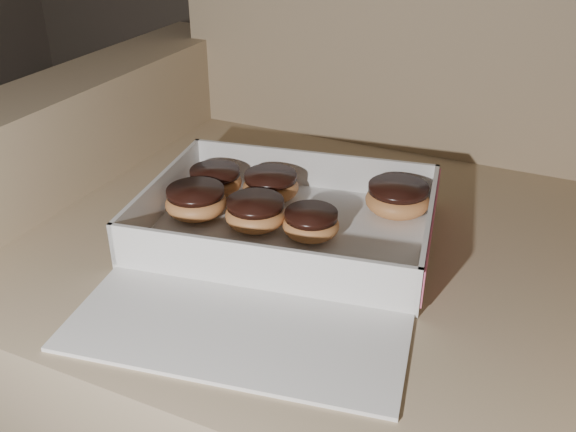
% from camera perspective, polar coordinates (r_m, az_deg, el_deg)
% --- Properties ---
extents(armchair, '(0.99, 0.83, 1.03)m').
position_cam_1_polar(armchair, '(1.01, 4.48, -5.87)').
color(armchair, '#9A8462').
rests_on(armchair, floor).
extents(bakery_box, '(0.44, 0.49, 0.06)m').
position_cam_1_polar(bakery_box, '(0.83, -0.51, -2.21)').
color(bakery_box, white).
rests_on(bakery_box, armchair).
extents(donut_a, '(0.09, 0.09, 0.04)m').
position_cam_1_polar(donut_a, '(0.90, 9.71, 1.55)').
color(donut_a, '#DB8E4C').
rests_on(donut_a, bakery_box).
extents(donut_b, '(0.08, 0.08, 0.04)m').
position_cam_1_polar(donut_b, '(0.95, -6.48, 3.15)').
color(donut_b, '#DB8E4C').
rests_on(donut_b, bakery_box).
extents(donut_c, '(0.07, 0.07, 0.04)m').
position_cam_1_polar(donut_c, '(0.84, 2.06, -0.67)').
color(donut_c, '#DB8E4C').
rests_on(donut_c, bakery_box).
extents(donut_d, '(0.09, 0.09, 0.04)m').
position_cam_1_polar(donut_d, '(0.89, -8.18, 1.29)').
color(donut_d, '#DB8E4C').
rests_on(donut_d, bakery_box).
extents(donut_e, '(0.08, 0.08, 0.04)m').
position_cam_1_polar(donut_e, '(0.86, -2.90, 0.28)').
color(donut_e, '#DB8E4C').
rests_on(donut_e, bakery_box).
extents(donut_f, '(0.08, 0.08, 0.04)m').
position_cam_1_polar(donut_f, '(0.93, -1.55, 2.72)').
color(donut_f, '#DB8E4C').
rests_on(donut_f, bakery_box).
extents(crumb_a, '(0.01, 0.01, 0.00)m').
position_cam_1_polar(crumb_a, '(0.82, -4.05, -2.75)').
color(crumb_a, black).
rests_on(crumb_a, bakery_box).
extents(crumb_b, '(0.01, 0.01, 0.00)m').
position_cam_1_polar(crumb_b, '(0.78, 0.72, -4.82)').
color(crumb_b, black).
rests_on(crumb_b, bakery_box).
extents(crumb_c, '(0.01, 0.01, 0.00)m').
position_cam_1_polar(crumb_c, '(0.79, 0.98, -4.05)').
color(crumb_c, black).
rests_on(crumb_c, bakery_box).
extents(crumb_d, '(0.01, 0.01, 0.00)m').
position_cam_1_polar(crumb_d, '(0.84, 1.67, -1.99)').
color(crumb_d, black).
rests_on(crumb_d, bakery_box).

